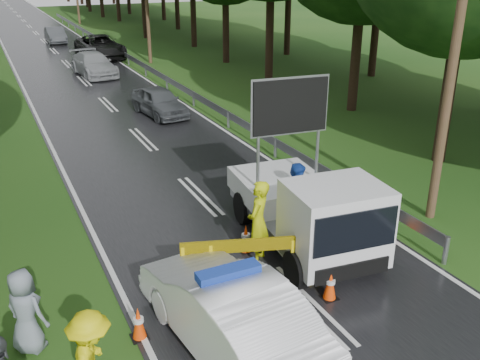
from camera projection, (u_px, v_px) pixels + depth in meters
ground at (309, 305)px, 10.93m from camera, size 160.00×160.00×0.00m
road at (67, 64)px, 35.88m from camera, size 7.00×140.00×0.02m
guardrail at (122, 53)px, 36.88m from camera, size 0.12×60.06×0.70m
utility_pole_near at (459, 26)px, 12.74m from camera, size 1.40×0.24×10.00m
police_sedan at (229, 312)px, 9.45m from camera, size 2.11×4.73×1.66m
work_truck at (309, 209)px, 12.63m from camera, size 2.64×5.11×3.92m
barrier at (252, 252)px, 11.08m from camera, size 2.84×0.99×1.23m
officer at (258, 222)px, 12.15m from camera, size 0.86×0.85×2.01m
civilian at (298, 197)px, 13.63m from camera, size 1.13×1.07×1.84m
bystander_right at (25, 311)px, 9.39m from camera, size 0.92×0.94×1.63m
queue_car_first at (159, 102)px, 23.91m from camera, size 1.94×3.89×1.27m
queue_car_second at (94, 64)px, 32.13m from camera, size 2.33×4.83×1.36m
queue_car_third at (100, 47)px, 37.77m from camera, size 2.89×5.81×1.58m
queue_car_fourth at (55, 35)px, 44.58m from camera, size 1.41×4.00×1.31m
cone_center at (330, 285)px, 11.00m from camera, size 0.33×0.33×0.70m
cone_far at (246, 239)px, 12.79m from camera, size 0.34×0.34×0.72m
cone_left_mid at (139, 323)px, 9.85m from camera, size 0.32×0.32×0.67m
cone_right at (388, 226)px, 13.34m from camera, size 0.37×0.37×0.78m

